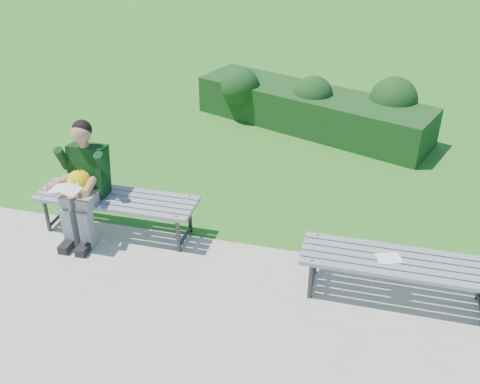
{
  "coord_description": "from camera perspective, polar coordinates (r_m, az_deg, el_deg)",
  "views": [
    {
      "loc": [
        1.41,
        -4.63,
        3.49
      ],
      "look_at": [
        0.25,
        -0.08,
        0.72
      ],
      "focal_mm": 40.0,
      "sensor_mm": 36.0,
      "label": 1
    }
  ],
  "objects": [
    {
      "name": "bench_right",
      "position": [
        5.17,
        16.62,
        -7.47
      ],
      "size": [
        1.8,
        0.5,
        0.46
      ],
      "color": "slate",
      "rests_on": "walkway"
    },
    {
      "name": "seated_boy",
      "position": [
        5.95,
        -16.38,
        1.39
      ],
      "size": [
        0.56,
        0.76,
        1.31
      ],
      "color": "gray",
      "rests_on": "walkway"
    },
    {
      "name": "bench_left",
      "position": [
        6.04,
        -13.06,
        -0.98
      ],
      "size": [
        1.8,
        0.5,
        0.46
      ],
      "color": "slate",
      "rests_on": "walkway"
    },
    {
      "name": "walkway",
      "position": [
        4.73,
        -8.3,
        -17.26
      ],
      "size": [
        30.0,
        3.5,
        0.02
      ],
      "color": "beige",
      "rests_on": "ground"
    },
    {
      "name": "ground",
      "position": [
        5.97,
        -2.12,
        -5.31
      ],
      "size": [
        80.0,
        80.0,
        0.0
      ],
      "color": "#316B1F",
      "rests_on": "ground"
    },
    {
      "name": "hedge",
      "position": [
        8.66,
        8.02,
        9.11
      ],
      "size": [
        3.9,
        2.24,
        0.93
      ],
      "color": "#0E3F0E",
      "rests_on": "ground"
    },
    {
      "name": "paper_sheet",
      "position": [
        5.13,
        15.6,
        -6.83
      ],
      "size": [
        0.26,
        0.22,
        0.01
      ],
      "color": "white",
      "rests_on": "bench_right"
    }
  ]
}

